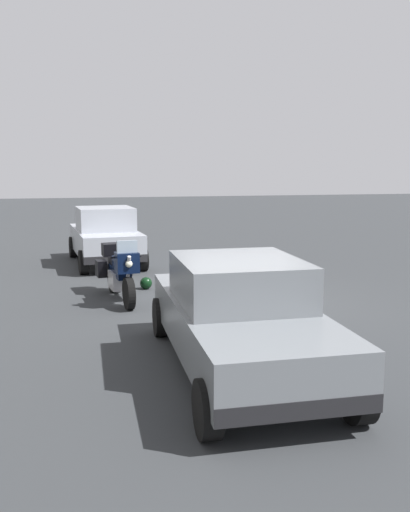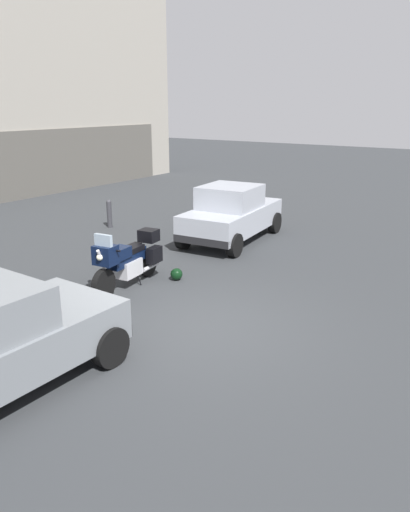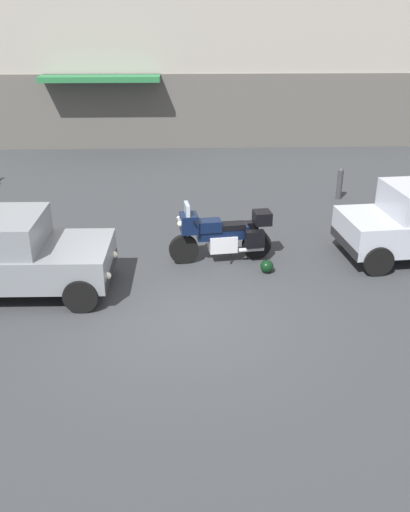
{
  "view_description": "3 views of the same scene",
  "coord_description": "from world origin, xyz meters",
  "px_view_note": "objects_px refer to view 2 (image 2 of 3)",
  "views": [
    {
      "loc": [
        -10.68,
        3.28,
        2.8
      ],
      "look_at": [
        0.94,
        0.62,
        0.86
      ],
      "focal_mm": 38.92,
      "sensor_mm": 36.0,
      "label": 1
    },
    {
      "loc": [
        -6.58,
        -4.66,
        3.87
      ],
      "look_at": [
        0.88,
        0.44,
        1.05
      ],
      "focal_mm": 34.39,
      "sensor_mm": 36.0,
      "label": 2
    },
    {
      "loc": [
        0.09,
        -8.74,
        5.14
      ],
      "look_at": [
        0.42,
        0.58,
        0.96
      ],
      "focal_mm": 39.26,
      "sensor_mm": 36.0,
      "label": 3
    }
  ],
  "objects_px": {
    "motorcycle": "(127,259)",
    "bollard_curbside": "(109,213)",
    "helmet": "(176,274)",
    "car_hatchback_near": "(232,214)"
  },
  "relations": [
    {
      "from": "motorcycle",
      "to": "bollard_curbside",
      "type": "xyz_separation_m",
      "value": [
        3.65,
        4.2,
        -0.14
      ]
    },
    {
      "from": "helmet",
      "to": "car_hatchback_near",
      "type": "distance_m",
      "value": 3.73
    },
    {
      "from": "motorcycle",
      "to": "car_hatchback_near",
      "type": "bearing_deg",
      "value": 173.67
    },
    {
      "from": "bollard_curbside",
      "to": "motorcycle",
      "type": "bearing_deg",
      "value": -131.02
    },
    {
      "from": "helmet",
      "to": "car_hatchback_near",
      "type": "relative_size",
      "value": 0.07
    },
    {
      "from": "helmet",
      "to": "bollard_curbside",
      "type": "relative_size",
      "value": 0.31
    },
    {
      "from": "motorcycle",
      "to": "bollard_curbside",
      "type": "distance_m",
      "value": 5.56
    },
    {
      "from": "helmet",
      "to": "car_hatchback_near",
      "type": "bearing_deg",
      "value": 11.47
    },
    {
      "from": "motorcycle",
      "to": "car_hatchback_near",
      "type": "relative_size",
      "value": 0.57
    },
    {
      "from": "motorcycle",
      "to": "helmet",
      "type": "height_order",
      "value": "motorcycle"
    }
  ]
}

